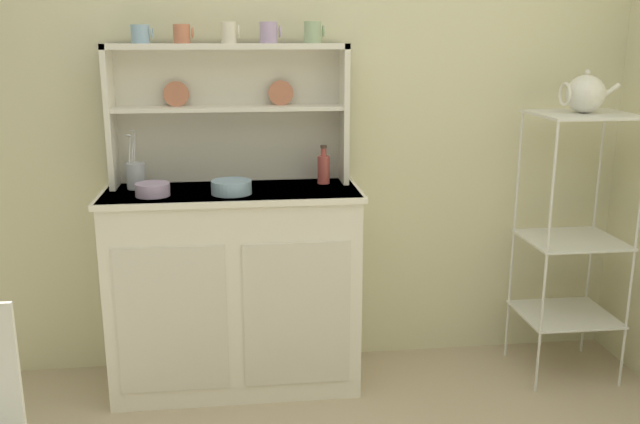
% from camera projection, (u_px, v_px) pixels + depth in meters
% --- Properties ---
extents(wall_back, '(3.84, 0.05, 2.50)m').
position_uv_depth(wall_back, '(287.00, 102.00, 3.12)').
color(wall_back, beige).
rests_on(wall_back, ground).
extents(hutch_cabinet, '(1.10, 0.45, 0.90)m').
position_uv_depth(hutch_cabinet, '(235.00, 287.00, 3.04)').
color(hutch_cabinet, white).
rests_on(hutch_cabinet, ground).
extents(hutch_shelf_unit, '(1.03, 0.18, 0.61)m').
position_uv_depth(hutch_shelf_unit, '(229.00, 102.00, 3.00)').
color(hutch_shelf_unit, silver).
rests_on(hutch_shelf_unit, hutch_cabinet).
extents(bakers_rack, '(0.42, 0.38, 1.22)m').
position_uv_depth(bakers_rack, '(573.00, 222.00, 3.09)').
color(bakers_rack, silver).
rests_on(bakers_rack, ground).
extents(cup_sky_0, '(0.09, 0.08, 0.08)m').
position_uv_depth(cup_sky_0, '(141.00, 34.00, 2.85)').
color(cup_sky_0, '#8EB2D1').
rests_on(cup_sky_0, hutch_shelf_unit).
extents(cup_terracotta_1, '(0.08, 0.07, 0.08)m').
position_uv_depth(cup_terracotta_1, '(182.00, 34.00, 2.87)').
color(cup_terracotta_1, '#C67556').
rests_on(cup_terracotta_1, hutch_shelf_unit).
extents(cup_cream_2, '(0.08, 0.06, 0.09)m').
position_uv_depth(cup_cream_2, '(229.00, 32.00, 2.89)').
color(cup_cream_2, silver).
rests_on(cup_cream_2, hutch_shelf_unit).
extents(cup_lilac_3, '(0.09, 0.08, 0.09)m').
position_uv_depth(cup_lilac_3, '(269.00, 32.00, 2.91)').
color(cup_lilac_3, '#B79ECC').
rests_on(cup_lilac_3, hutch_shelf_unit).
extents(cup_sage_4, '(0.09, 0.07, 0.09)m').
position_uv_depth(cup_sage_4, '(313.00, 32.00, 2.93)').
color(cup_sage_4, '#9EB78E').
rests_on(cup_sage_4, hutch_shelf_unit).
extents(bowl_mixing_large, '(0.14, 0.14, 0.05)m').
position_uv_depth(bowl_mixing_large, '(153.00, 189.00, 2.82)').
color(bowl_mixing_large, '#B79ECC').
rests_on(bowl_mixing_large, hutch_cabinet).
extents(bowl_floral_medium, '(0.17, 0.17, 0.06)m').
position_uv_depth(bowl_floral_medium, '(231.00, 187.00, 2.85)').
color(bowl_floral_medium, '#8EB2D1').
rests_on(bowl_floral_medium, hutch_cabinet).
extents(jam_bottle, '(0.05, 0.05, 0.17)m').
position_uv_depth(jam_bottle, '(324.00, 168.00, 3.04)').
color(jam_bottle, '#B74C47').
rests_on(jam_bottle, hutch_cabinet).
extents(utensil_jar, '(0.08, 0.08, 0.25)m').
position_uv_depth(utensil_jar, '(136.00, 175.00, 2.94)').
color(utensil_jar, '#B2B7C6').
rests_on(utensil_jar, hutch_cabinet).
extents(porcelain_teapot, '(0.25, 0.16, 0.19)m').
position_uv_depth(porcelain_teapot, '(585.00, 94.00, 2.94)').
color(porcelain_teapot, white).
rests_on(porcelain_teapot, bakers_rack).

